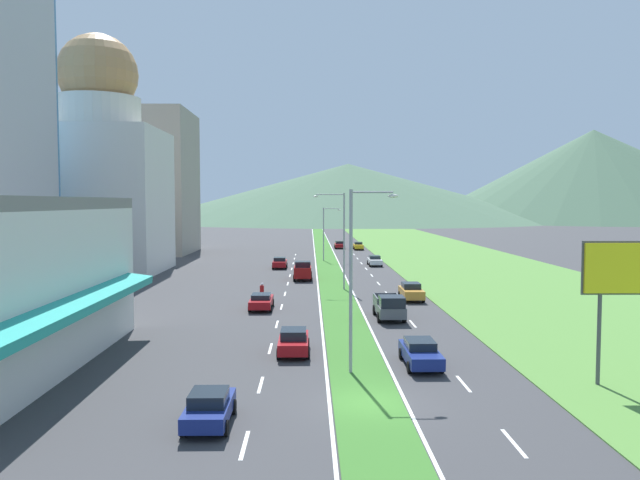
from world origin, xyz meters
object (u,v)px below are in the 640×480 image
Objects in this scene: car_6 at (209,407)px; motorcycle_rider at (262,294)px; car_4 at (261,301)px; car_9 at (280,263)px; car_5 at (411,291)px; street_lamp_mid at (341,234)px; car_1 at (420,352)px; pickup_truck_1 at (303,271)px; street_lamp_near at (356,270)px; street_lamp_far at (326,230)px; car_8 at (340,245)px; car_2 at (358,246)px; pickup_truck_0 at (390,307)px; car_3 at (375,260)px; car_7 at (294,341)px.

car_6 is 30.97m from motorcycle_rider.
car_9 is at bearing 0.00° from car_4.
street_lamp_mid is at bearing -138.01° from car_5.
pickup_truck_1 is (-7.00, 38.74, 0.24)m from car_1.
motorcycle_rider is (-10.54, 21.96, 0.00)m from car_1.
street_lamp_near is 62.69m from street_lamp_far.
motorcycle_rider is (-10.26, -65.21, 0.00)m from car_8.
street_lamp_far is at bearing -8.34° from pickup_truck_1.
street_lamp_mid is 2.22× the size of car_2.
car_6 is (-10.30, -9.01, -0.01)m from car_1.
car_5 is 9.88m from pickup_truck_0.
car_1 is at bearing -150.58° from car_4.
street_lamp_near is 2.13× the size of car_9.
pickup_truck_1 is (-7.05, 25.11, 0.00)m from pickup_truck_0.
street_lamp_mid is 2.17× the size of car_4.
car_2 is 0.98× the size of car_9.
car_5 is 18.84m from pickup_truck_1.
street_lamp_near reaches higher than motorcycle_rider.
street_lamp_near is 31.35m from street_lamp_mid.
pickup_truck_0 is 1.00× the size of pickup_truck_1.
street_lamp_far is at bearing -16.87° from car_2.
car_8 is at bearing -8.28° from car_4.
pickup_truck_0 reaches higher than car_5.
street_lamp_near reaches higher than car_6.
car_5 reaches higher than car_2.
car_1 is at bearing 0.18° from car_8.
car_2 reaches higher than car_8.
car_3 is (3.17, 54.19, -0.00)m from car_1.
motorcycle_rider is (-13.70, -61.93, -0.01)m from car_2.
motorcycle_rider reaches higher than car_2.
car_2 is 29.71m from car_3.
street_lamp_far is 10.65m from car_3.
motorcycle_rider is at bearing 10.03° from car_7.
car_6 is at bearing -12.03° from car_3.
street_lamp_far reaches higher than car_6.
car_8 is at bearing -179.75° from pickup_truck_0.
car_9 is (-6.60, -10.36, -4.02)m from street_lamp_far.
pickup_truck_0 reaches higher than car_7.
car_2 is (3.16, 83.90, 0.01)m from car_1.
car_2 is 0.84× the size of pickup_truck_1.
car_5 is at bearing -154.04° from car_9.
pickup_truck_0 is at bearing -4.40° from car_3.
car_2 is 0.94× the size of car_3.
car_1 is 1.06× the size of car_2.
car_1 is 13.63m from pickup_truck_0.
pickup_truck_0 reaches higher than car_2.
car_2 is 46.29m from pickup_truck_1.
car_4 is at bearing -180.00° from car_9.
car_2 reaches higher than car_4.
street_lamp_far is 61.49m from car_1.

